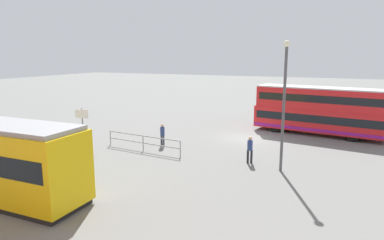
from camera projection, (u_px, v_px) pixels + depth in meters
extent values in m
plane|color=slate|center=(248.00, 138.00, 27.16)|extent=(160.00, 160.00, 0.00)
cube|color=red|center=(318.00, 120.00, 28.24)|extent=(10.65, 4.06, 1.83)
cube|color=red|center=(319.00, 99.00, 27.91)|extent=(10.32, 3.92, 1.68)
cube|color=black|center=(318.00, 117.00, 28.20)|extent=(10.14, 4.01, 0.64)
cube|color=black|center=(320.00, 98.00, 27.90)|extent=(9.81, 3.86, 0.60)
cube|color=#8C198C|center=(317.00, 127.00, 28.37)|extent=(10.45, 4.07, 0.24)
cube|color=#B2B2B7|center=(320.00, 88.00, 27.74)|extent=(10.32, 3.92, 0.10)
cylinder|color=black|center=(280.00, 124.00, 30.09)|extent=(1.37, 2.52, 1.00)
cylinder|color=black|center=(355.00, 133.00, 26.87)|extent=(1.37, 2.52, 1.00)
cylinder|color=#33384C|center=(164.00, 141.00, 24.68)|extent=(0.14, 0.14, 0.81)
cylinder|color=#33384C|center=(162.00, 140.00, 24.82)|extent=(0.14, 0.14, 0.81)
cylinder|color=navy|center=(162.00, 131.00, 24.61)|extent=(0.40, 0.40, 0.62)
sphere|color=tan|center=(162.00, 125.00, 24.54)|extent=(0.22, 0.22, 0.22)
cylinder|color=black|center=(248.00, 156.00, 20.87)|extent=(0.14, 0.14, 0.82)
cylinder|color=black|center=(251.00, 157.00, 20.82)|extent=(0.14, 0.14, 0.82)
cylinder|color=navy|center=(250.00, 145.00, 20.71)|extent=(0.37, 0.37, 0.63)
sphere|color=tan|center=(250.00, 138.00, 20.63)|extent=(0.22, 0.22, 0.22)
cube|color=gray|center=(143.00, 136.00, 23.45)|extent=(6.02, 0.70, 0.06)
cube|color=gray|center=(143.00, 143.00, 23.55)|extent=(6.02, 0.70, 0.06)
cylinder|color=gray|center=(180.00, 149.00, 22.09)|extent=(0.07, 0.07, 1.05)
cylinder|color=gray|center=(143.00, 143.00, 23.55)|extent=(0.07, 0.07, 1.05)
cylinder|color=gray|center=(110.00, 138.00, 25.01)|extent=(0.07, 0.07, 1.05)
cylinder|color=slate|center=(83.00, 124.00, 26.45)|extent=(0.10, 0.10, 2.51)
cube|color=white|center=(82.00, 114.00, 26.26)|extent=(1.16, 0.15, 0.67)
cylinder|color=#4C4C51|center=(283.00, 111.00, 18.85)|extent=(0.16, 0.16, 6.99)
sphere|color=#F2EFCC|center=(287.00, 44.00, 18.16)|extent=(0.36, 0.36, 0.36)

